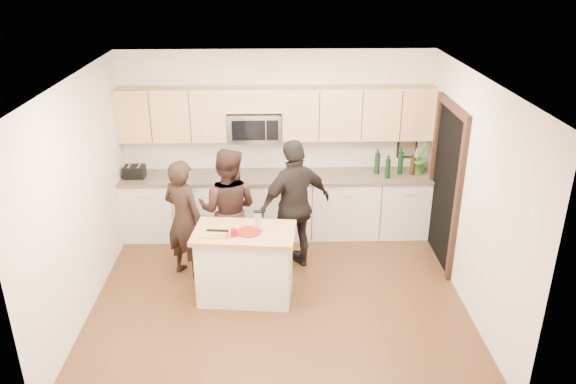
{
  "coord_description": "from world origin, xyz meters",
  "views": [
    {
      "loc": [
        -0.04,
        -5.92,
        3.95
      ],
      "look_at": [
        0.13,
        0.35,
        1.25
      ],
      "focal_mm": 35.0,
      "sensor_mm": 36.0,
      "label": 1
    }
  ],
  "objects_px": {
    "woman_right": "(295,206)",
    "woman_left": "(184,219)",
    "toaster": "(135,172)",
    "island": "(245,264)",
    "woman_center": "(228,210)"
  },
  "relations": [
    {
      "from": "toaster",
      "to": "woman_left",
      "type": "distance_m",
      "value": 1.42
    },
    {
      "from": "woman_center",
      "to": "woman_right",
      "type": "relative_size",
      "value": 0.94
    },
    {
      "from": "island",
      "to": "woman_center",
      "type": "relative_size",
      "value": 0.76
    },
    {
      "from": "woman_center",
      "to": "island",
      "type": "bearing_deg",
      "value": 118.96
    },
    {
      "from": "island",
      "to": "toaster",
      "type": "xyz_separation_m",
      "value": [
        -1.65,
        1.67,
        0.57
      ]
    },
    {
      "from": "toaster",
      "to": "woman_center",
      "type": "height_order",
      "value": "woman_center"
    },
    {
      "from": "toaster",
      "to": "woman_center",
      "type": "relative_size",
      "value": 0.17
    },
    {
      "from": "island",
      "to": "toaster",
      "type": "height_order",
      "value": "toaster"
    },
    {
      "from": "woman_left",
      "to": "island",
      "type": "bearing_deg",
      "value": 177.02
    },
    {
      "from": "island",
      "to": "woman_right",
      "type": "bearing_deg",
      "value": 54.48
    },
    {
      "from": "island",
      "to": "woman_right",
      "type": "xyz_separation_m",
      "value": [
        0.63,
        0.71,
        0.44
      ]
    },
    {
      "from": "woman_right",
      "to": "woman_left",
      "type": "bearing_deg",
      "value": -22.72
    },
    {
      "from": "woman_center",
      "to": "woman_right",
      "type": "distance_m",
      "value": 0.88
    },
    {
      "from": "toaster",
      "to": "woman_center",
      "type": "distance_m",
      "value": 1.69
    },
    {
      "from": "island",
      "to": "woman_center",
      "type": "height_order",
      "value": "woman_center"
    }
  ]
}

